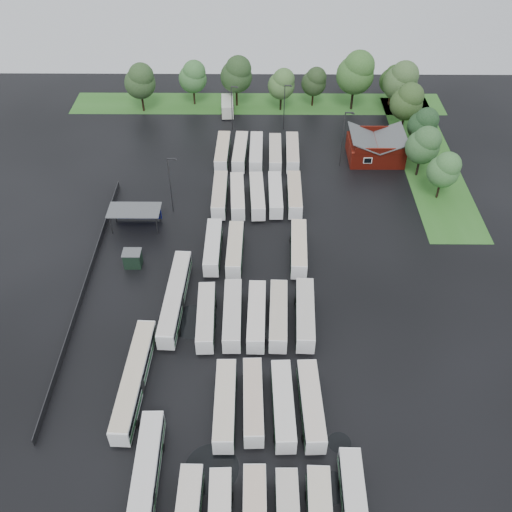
{
  "coord_description": "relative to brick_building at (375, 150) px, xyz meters",
  "views": [
    {
      "loc": [
        2.46,
        -49.82,
        57.3
      ],
      "look_at": [
        2.0,
        12.0,
        2.5
      ],
      "focal_mm": 40.0,
      "sensor_mm": 36.0,
      "label": 1
    }
  ],
  "objects": [
    {
      "name": "puddle_4",
      "position": [
        -12.55,
        -59.05,
        -1.86
      ],
      "size": [
        2.62,
        2.62,
        0.01
      ],
      "primitive_type": "cylinder",
      "color": "black",
      "rests_on": "ground"
    },
    {
      "name": "lamp_post_back_w",
      "position": [
        -26.95,
        10.86,
        3.46
      ],
      "size": [
        1.41,
        0.28,
        9.17
      ],
      "color": "#2D2D30",
      "rests_on": "ground"
    },
    {
      "name": "brick_building",
      "position": [
        0.0,
        0.0,
        0.0
      ],
      "size": [
        10.07,
        8.6,
        5.39
      ],
      "color": "maroon",
      "rests_on": "ground"
    },
    {
      "name": "bus_r4c1",
      "position": [
        -25.22,
        -14.56,
        -0.24
      ],
      "size": [
        2.79,
        10.71,
        2.95
      ],
      "rotation": [
        0.0,
        0.0,
        0.05
      ],
      "color": "white",
      "rests_on": "ground"
    },
    {
      "name": "west_fence",
      "position": [
        -46.2,
        -34.77,
        -1.27
      ],
      "size": [
        0.1,
        50.0,
        1.2
      ],
      "primitive_type": "cube",
      "color": "#2D2D30",
      "rests_on": "ground"
    },
    {
      "name": "lamp_post_ne",
      "position": [
        -6.62,
        -2.67,
        4.42
      ],
      "size": [
        1.67,
        0.32,
        10.83
      ],
      "color": "#2D2D30",
      "rests_on": "ground"
    },
    {
      "name": "tree_east_3",
      "position": [
        7.01,
        9.75,
        4.89
      ],
      "size": [
        6.34,
        6.34,
        10.51
      ],
      "color": "black",
      "rests_on": "ground"
    },
    {
      "name": "bus_r1c1",
      "position": [
        -25.34,
        -55.35,
        -0.19
      ],
      "size": [
        2.43,
        11.0,
        3.06
      ],
      "rotation": [
        0.0,
        0.0,
        0.01
      ],
      "color": "white",
      "rests_on": "ground"
    },
    {
      "name": "lamp_post_nw",
      "position": [
        -35.74,
        -16.74,
        4.05
      ],
      "size": [
        1.57,
        0.31,
        10.19
      ],
      "color": "#2D2D30",
      "rests_on": "ground"
    },
    {
      "name": "utility_hut",
      "position": [
        -40.2,
        -30.17,
        -0.55
      ],
      "size": [
        2.7,
        2.2,
        2.62
      ],
      "color": "black",
      "rests_on": "ground"
    },
    {
      "name": "bus_r2c1",
      "position": [
        -25.02,
        -41.57,
        -0.18
      ],
      "size": [
        2.48,
        11.02,
        3.06
      ],
      "rotation": [
        0.0,
        0.0,
        0.01
      ],
      "color": "white",
      "rests_on": "ground"
    },
    {
      "name": "bus_r4c2",
      "position": [
        -21.93,
        -14.53,
        -0.22
      ],
      "size": [
        2.78,
        10.87,
        3.0
      ],
      "rotation": [
        0.0,
        0.0,
        0.05
      ],
      "color": "white",
      "rests_on": "ground"
    },
    {
      "name": "bus_r3c0",
      "position": [
        -28.48,
        -27.75,
        -0.23
      ],
      "size": [
        2.28,
        10.7,
        2.98
      ],
      "rotation": [
        0.0,
        0.0,
        -0.0
      ],
      "color": "white",
      "rests_on": "ground"
    },
    {
      "name": "tree_north_3",
      "position": [
        -16.98,
        19.15,
        4.08
      ],
      "size": [
        5.58,
        5.58,
        9.24
      ],
      "color": "black",
      "rests_on": "ground"
    },
    {
      "name": "bus_r2c4",
      "position": [
        -15.45,
        -41.43,
        -0.16
      ],
      "size": [
        2.84,
        11.26,
        3.11
      ],
      "rotation": [
        0.0,
        0.0,
        -0.04
      ],
      "color": "white",
      "rests_on": "ground"
    },
    {
      "name": "tree_east_0",
      "position": [
        9.02,
        -12.59,
        3.85
      ],
      "size": [
        5.36,
        5.36,
        8.88
      ],
      "color": "black",
      "rests_on": "ground"
    },
    {
      "name": "artic_bus_west_b",
      "position": [
        -32.95,
        -38.41,
        -0.19
      ],
      "size": [
        3.0,
        16.41,
        3.03
      ],
      "rotation": [
        0.0,
        0.0,
        -0.04
      ],
      "color": "white",
      "rests_on": "ground"
    },
    {
      "name": "ground",
      "position": [
        -24.0,
        -42.77,
        -1.87
      ],
      "size": [
        160.0,
        160.0,
        0.0
      ],
      "primitive_type": "plane",
      "color": "black",
      "rests_on": "ground"
    },
    {
      "name": "bus_r4c0",
      "position": [
        -28.21,
        -14.34,
        -0.2
      ],
      "size": [
        2.36,
        10.88,
        3.03
      ],
      "rotation": [
        0.0,
        0.0,
        0.0
      ],
      "color": "white",
      "rests_on": "ground"
    },
    {
      "name": "bus_r3c4",
      "position": [
        -15.62,
        -28.01,
        -0.19
      ],
      "size": [
        2.77,
        11.06,
        3.06
      ],
      "rotation": [
        0.0,
        0.0,
        -0.04
      ],
      "color": "white",
      "rests_on": "ground"
    },
    {
      "name": "tree_north_1",
      "position": [
        -35.57,
        21.7,
        4.45
      ],
      "size": [
        5.92,
        5.92,
        9.81
      ],
      "color": "black",
      "rests_on": "ground"
    },
    {
      "name": "tree_north_2",
      "position": [
        -26.35,
        21.15,
        5.23
      ],
      "size": [
        6.66,
        6.66,
        11.03
      ],
      "color": "black",
      "rests_on": "ground"
    },
    {
      "name": "tree_north_4",
      "position": [
        -10.1,
        21.12,
        3.71
      ],
      "size": [
        5.23,
        5.23,
        8.67
      ],
      "color": "black",
      "rests_on": "ground"
    },
    {
      "name": "tree_north_5",
      "position": [
        -1.82,
        19.64,
        6.38
      ],
      "size": [
        7.74,
        7.74,
        12.82
      ],
      "color": "black",
      "rests_on": "ground"
    },
    {
      "name": "bus_r5c0",
      "position": [
        -28.42,
        -0.64,
        -0.19
      ],
      "size": [
        2.54,
        11.02,
        3.05
      ],
      "rotation": [
        0.0,
        0.0,
        -0.02
      ],
      "color": "white",
      "rests_on": "ground"
    },
    {
      "name": "grass_strip_north",
      "position": [
        -22.0,
        22.03,
        -1.86
      ],
      "size": [
        80.0,
        10.0,
        0.01
      ],
      "primitive_type": "cube",
      "color": "#2E6821",
      "rests_on": "ground"
    },
    {
      "name": "puddle_0",
      "position": [
        -26.49,
        -62.21,
        -1.86
      ],
      "size": [
        5.85,
        5.85,
        0.01
      ],
      "primitive_type": "cylinder",
      "color": "black",
      "rests_on": "ground"
    },
    {
      "name": "minibus",
      "position": [
        -28.37,
        17.72,
        -0.27
      ],
      "size": [
        2.84,
        6.71,
        2.87
      ],
      "rotation": [
        0.0,
        0.0,
        0.06
      ],
      "color": "silver",
      "rests_on": "ground"
    },
    {
      "name": "artic_bus_west_a",
      "position": [
        -33.0,
        -65.49,
        -0.14
      ],
      "size": [
        2.68,
        16.78,
        3.11
      ],
      "rotation": [
        0.0,
        0.0,
        0.02
      ],
      "color": "white",
      "rests_on": "ground"
    },
    {
      "name": "bus_r5c1",
      "position": [
        -25.15,
        -0.64,
        -0.19
      ],
      "size": [
        2.8,
        11.02,
        3.04
      ],
      "rotation": [
        0.0,
        0.0,
        -0.05
      ],
      "color": "white",
      "rests_on": "ground"
    },
    {
      "name": "tree_east_1",
      "position": [
        6.97,
        -5.7,
        4.42
      ],
      "size": [
        5.9,
        5.9,
        9.77
      ],
      "color": "black",
      "rests_on": "ground"
    },
    {
      "name": "bus_r1c3",
      "position": [
        -18.73,
        -55.34,
        -0.2
      ],
      "size": [
        2.67,
        10.93,
        3.02
      ],
      "rotation": [
        0.0,
        0.0,
        0.03
      ],
      "color": "white",
      "rests_on": "ground"
    },
    {
      "name": "grass_strip_east",
      "position": [
        10.0,
        0.03,
        -1.86
      ],
      "size": [
        10.0,
        50.0,
        0.01
      ],
      "primitive_type": "cube",
      "color": "#2E6821",
      "rests_on": "ground"
    },
    {
      "name": "bus_r5c3",
      "position": [
        -18.67,
        -1.01,
        -0.25
      ],
      "size": [
        2.37,
        10.58,
        2.94
      ],
      "rotation": [
        0.0,
        0.0,
        -0.01
      ],
      "color": "white",
      "rests_on": "ground"
    },
    {
      "name": "tree_north_6",
      "position": [
        6.49,
        21.77,
        3.89
      ],
      "size": [
        5.4,
        5.4,
        8.94
      ],
      "color": "#3A2813",
      "rests_on": "ground"
    },
    {
      "name": "bus_r5c2",
      "position": [
        -22.18,
        -0.79,
        -0.18
      ],
      "size": [
        2.48,
        11.02,
        3.06
      ],
      "rotation": [
        0.0,
        0.0,
        -0.01
      ],
      "color": "white",
      "rests_on": "ground"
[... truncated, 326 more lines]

